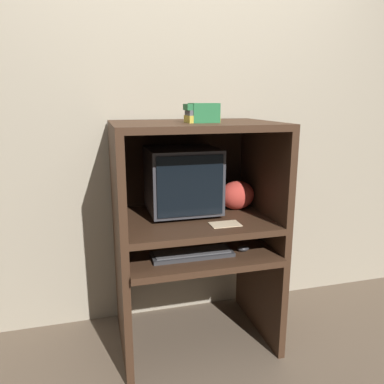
% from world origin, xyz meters
% --- Properties ---
extents(ground_plane, '(12.00, 12.00, 0.00)m').
position_xyz_m(ground_plane, '(0.00, 0.00, 0.00)').
color(ground_plane, brown).
extents(wall_back, '(6.00, 0.06, 2.60)m').
position_xyz_m(wall_back, '(0.00, 0.73, 1.30)').
color(wall_back, gray).
rests_on(wall_back, ground_plane).
extents(desk_base, '(0.91, 0.70, 0.63)m').
position_xyz_m(desk_base, '(0.00, 0.29, 0.39)').
color(desk_base, '#382316').
rests_on(desk_base, ground_plane).
extents(desk_monitor_shelf, '(0.91, 0.67, 0.17)m').
position_xyz_m(desk_monitor_shelf, '(0.00, 0.33, 0.75)').
color(desk_monitor_shelf, '#382316').
rests_on(desk_monitor_shelf, desk_base).
extents(hutch_upper, '(0.91, 0.67, 0.55)m').
position_xyz_m(hutch_upper, '(0.00, 0.37, 1.16)').
color(hutch_upper, '#382316').
rests_on(hutch_upper, desk_monitor_shelf).
extents(crt_monitor, '(0.41, 0.37, 0.39)m').
position_xyz_m(crt_monitor, '(-0.05, 0.42, 1.00)').
color(crt_monitor, '#333338').
rests_on(crt_monitor, desk_monitor_shelf).
extents(keyboard, '(0.45, 0.15, 0.03)m').
position_xyz_m(keyboard, '(-0.06, 0.16, 0.64)').
color(keyboard, '#2D2D30').
rests_on(keyboard, desk_base).
extents(mouse, '(0.07, 0.05, 0.03)m').
position_xyz_m(mouse, '(0.24, 0.15, 0.64)').
color(mouse, '#28282B').
rests_on(mouse, desk_base).
extents(snack_bag, '(0.22, 0.16, 0.18)m').
position_xyz_m(snack_bag, '(0.30, 0.42, 0.88)').
color(snack_bag, '#BC382D').
rests_on(snack_bag, desk_monitor_shelf).
extents(book_stack, '(0.18, 0.13, 0.10)m').
position_xyz_m(book_stack, '(0.02, 0.27, 1.38)').
color(book_stack, gold).
rests_on(book_stack, hutch_upper).
extents(paper_card, '(0.16, 0.11, 0.00)m').
position_xyz_m(paper_card, '(0.13, 0.16, 0.79)').
color(paper_card, '#CCB28C').
rests_on(paper_card, desk_monitor_shelf).
extents(storage_box, '(0.14, 0.12, 0.10)m').
position_xyz_m(storage_box, '(0.03, 0.27, 1.39)').
color(storage_box, '#236638').
rests_on(storage_box, hutch_upper).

